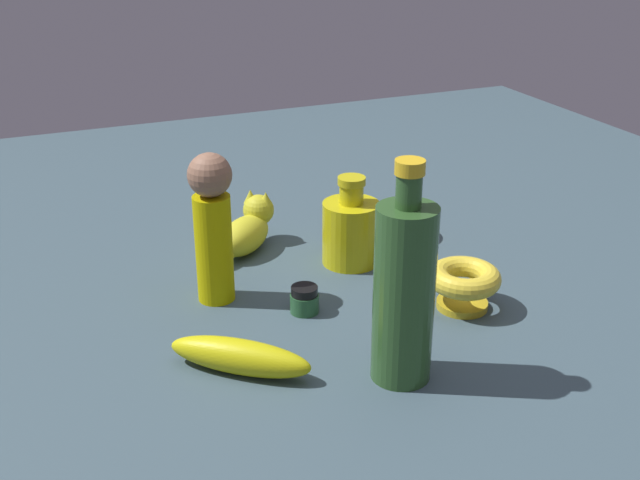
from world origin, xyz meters
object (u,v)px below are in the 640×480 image
object	(u,v)px
person_figure_adult	(213,224)
cat_figurine	(248,228)
bottle_short	(351,230)
banana	(240,357)
bangle	(407,230)
bowl	(464,282)
nail_polish_jar	(304,299)
bottle_tall	(404,291)

from	to	relation	value
person_figure_adult	cat_figurine	bearing A→B (deg)	-123.40
cat_figurine	person_figure_adult	distance (m)	0.19
bottle_short	banana	bearing A→B (deg)	42.17
bangle	banana	size ratio (longest dim) A/B	0.55
bottle_short	person_figure_adult	bearing A→B (deg)	8.81
bowl	bangle	distance (m)	0.25
nail_polish_jar	banana	bearing A→B (deg)	40.52
bowl	person_figure_adult	xyz separation A→B (m)	(0.31, -0.16, 0.07)
cat_figurine	banana	world-z (taller)	cat_figurine
person_figure_adult	bangle	bearing A→B (deg)	-166.14
banana	nail_polish_jar	distance (m)	0.17
bottle_short	person_figure_adult	xyz separation A→B (m)	(0.23, 0.03, 0.06)
person_figure_adult	nail_polish_jar	bearing A→B (deg)	140.07
bottle_short	bowl	xyz separation A→B (m)	(-0.08, 0.19, -0.01)
bangle	bottle_tall	xyz separation A→B (m)	(0.20, 0.36, 0.10)
bottle_tall	banana	bearing A→B (deg)	-24.91
person_figure_adult	nail_polish_jar	world-z (taller)	person_figure_adult
bottle_short	bangle	bearing A→B (deg)	-157.77
bowl	banana	size ratio (longest dim) A/B	0.56
bottle_short	person_figure_adult	size ratio (longest dim) A/B	0.65
bangle	bottle_tall	world-z (taller)	bottle_tall
bangle	bottle_short	bearing A→B (deg)	22.23
cat_figurine	bottle_tall	distance (m)	0.43
bangle	nail_polish_jar	xyz separation A→B (m)	(0.25, 0.17, 0.01)
banana	nail_polish_jar	world-z (taller)	banana
bottle_tall	person_figure_adult	xyz separation A→B (m)	(0.15, -0.27, 0.00)
bottle_short	bowl	world-z (taller)	bottle_short
cat_figurine	bottle_short	bearing A→B (deg)	140.18
bangle	person_figure_adult	size ratio (longest dim) A/B	0.46
bangle	banana	world-z (taller)	banana
bangle	person_figure_adult	bearing A→B (deg)	13.86
bottle_short	cat_figurine	world-z (taller)	bottle_short
bowl	bangle	size ratio (longest dim) A/B	1.03
bangle	person_figure_adult	xyz separation A→B (m)	(0.35, 0.09, 0.10)
bowl	nail_polish_jar	xyz separation A→B (m)	(0.21, -0.07, -0.02)
cat_figurine	bottle_tall	size ratio (longest dim) A/B	0.46
bangle	nail_polish_jar	bearing A→B (deg)	34.22
bottle_tall	nail_polish_jar	world-z (taller)	bottle_tall
bottle_tall	nail_polish_jar	bearing A→B (deg)	-75.85
bangle	banana	bearing A→B (deg)	36.44
bowl	cat_figurine	bearing A→B (deg)	-54.83
bottle_short	bangle	size ratio (longest dim) A/B	1.43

